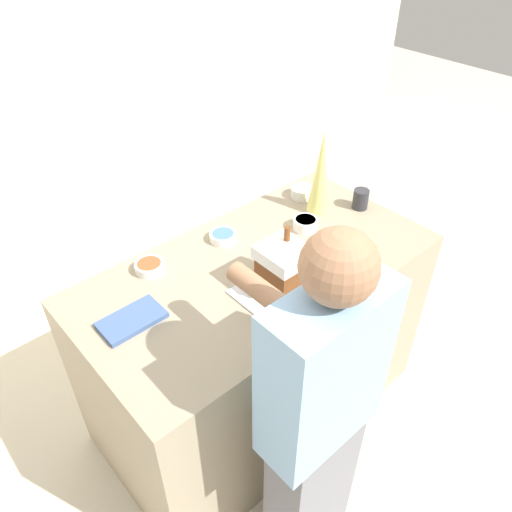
{
  "coord_description": "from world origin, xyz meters",
  "views": [
    {
      "loc": [
        -1.08,
        -1.2,
        2.27
      ],
      "look_at": [
        -0.01,
        0.0,
        1.01
      ],
      "focal_mm": 35.0,
      "sensor_mm": 36.0,
      "label": 1
    }
  ],
  "objects_px": {
    "mug": "(361,199)",
    "person": "(317,420)",
    "candy_bowl_far_right": "(305,223)",
    "candy_bowl_center_rear": "(302,192)",
    "cookbook": "(132,320)",
    "candy_bowl_far_left": "(223,236)",
    "gingerbread_house": "(283,267)",
    "baking_tray": "(282,288)",
    "decorative_tree": "(321,172)",
    "candy_bowl_near_tray_left": "(149,267)"
  },
  "relations": [
    {
      "from": "candy_bowl_far_right",
      "to": "candy_bowl_center_rear",
      "type": "relative_size",
      "value": 1.02
    },
    {
      "from": "candy_bowl_far_right",
      "to": "mug",
      "type": "relative_size",
      "value": 1.17
    },
    {
      "from": "baking_tray",
      "to": "decorative_tree",
      "type": "distance_m",
      "value": 0.63
    },
    {
      "from": "gingerbread_house",
      "to": "decorative_tree",
      "type": "height_order",
      "value": "decorative_tree"
    },
    {
      "from": "decorative_tree",
      "to": "person",
      "type": "bearing_deg",
      "value": -136.78
    },
    {
      "from": "candy_bowl_center_rear",
      "to": "mug",
      "type": "relative_size",
      "value": 1.15
    },
    {
      "from": "candy_bowl_center_rear",
      "to": "cookbook",
      "type": "relative_size",
      "value": 0.48
    },
    {
      "from": "baking_tray",
      "to": "candy_bowl_center_rear",
      "type": "relative_size",
      "value": 3.23
    },
    {
      "from": "candy_bowl_center_rear",
      "to": "mug",
      "type": "bearing_deg",
      "value": -61.93
    },
    {
      "from": "baking_tray",
      "to": "cookbook",
      "type": "height_order",
      "value": "cookbook"
    },
    {
      "from": "mug",
      "to": "person",
      "type": "bearing_deg",
      "value": -147.05
    },
    {
      "from": "candy_bowl_center_rear",
      "to": "gingerbread_house",
      "type": "bearing_deg",
      "value": -142.03
    },
    {
      "from": "candy_bowl_far_right",
      "to": "candy_bowl_center_rear",
      "type": "height_order",
      "value": "same"
    },
    {
      "from": "candy_bowl_center_rear",
      "to": "candy_bowl_far_right",
      "type": "bearing_deg",
      "value": -132.64
    },
    {
      "from": "candy_bowl_far_right",
      "to": "baking_tray",
      "type": "bearing_deg",
      "value": -148.05
    },
    {
      "from": "candy_bowl_far_right",
      "to": "cookbook",
      "type": "xyz_separation_m",
      "value": [
        -0.91,
        0.01,
        -0.02
      ]
    },
    {
      "from": "candy_bowl_near_tray_left",
      "to": "candy_bowl_far_left",
      "type": "bearing_deg",
      "value": -5.5
    },
    {
      "from": "baking_tray",
      "to": "candy_bowl_far_left",
      "type": "height_order",
      "value": "candy_bowl_far_left"
    },
    {
      "from": "decorative_tree",
      "to": "mug",
      "type": "xyz_separation_m",
      "value": [
        0.17,
        -0.12,
        -0.16
      ]
    },
    {
      "from": "candy_bowl_far_left",
      "to": "cookbook",
      "type": "xyz_separation_m",
      "value": [
        -0.57,
        -0.17,
        -0.01
      ]
    },
    {
      "from": "decorative_tree",
      "to": "candy_bowl_center_rear",
      "type": "height_order",
      "value": "decorative_tree"
    },
    {
      "from": "gingerbread_house",
      "to": "mug",
      "type": "height_order",
      "value": "gingerbread_house"
    },
    {
      "from": "baking_tray",
      "to": "candy_bowl_far_right",
      "type": "relative_size",
      "value": 3.17
    },
    {
      "from": "baking_tray",
      "to": "mug",
      "type": "relative_size",
      "value": 3.72
    },
    {
      "from": "baking_tray",
      "to": "person",
      "type": "distance_m",
      "value": 0.54
    },
    {
      "from": "candy_bowl_center_rear",
      "to": "mug",
      "type": "distance_m",
      "value": 0.29
    },
    {
      "from": "baking_tray",
      "to": "cookbook",
      "type": "distance_m",
      "value": 0.59
    },
    {
      "from": "cookbook",
      "to": "person",
      "type": "distance_m",
      "value": 0.75
    },
    {
      "from": "candy_bowl_far_left",
      "to": "mug",
      "type": "relative_size",
      "value": 1.23
    },
    {
      "from": "candy_bowl_near_tray_left",
      "to": "person",
      "type": "relative_size",
      "value": 0.08
    },
    {
      "from": "gingerbread_house",
      "to": "cookbook",
      "type": "xyz_separation_m",
      "value": [
        -0.54,
        0.24,
        -0.1
      ]
    },
    {
      "from": "baking_tray",
      "to": "candy_bowl_far_left",
      "type": "bearing_deg",
      "value": 85.92
    },
    {
      "from": "candy_bowl_far_right",
      "to": "candy_bowl_near_tray_left",
      "type": "xyz_separation_m",
      "value": [
        -0.7,
        0.22,
        -0.01
      ]
    },
    {
      "from": "baking_tray",
      "to": "gingerbread_house",
      "type": "relative_size",
      "value": 1.42
    },
    {
      "from": "decorative_tree",
      "to": "candy_bowl_center_rear",
      "type": "bearing_deg",
      "value": 76.6
    },
    {
      "from": "candy_bowl_far_right",
      "to": "candy_bowl_far_left",
      "type": "xyz_separation_m",
      "value": [
        -0.34,
        0.18,
        -0.01
      ]
    },
    {
      "from": "mug",
      "to": "candy_bowl_center_rear",
      "type": "bearing_deg",
      "value": 118.07
    },
    {
      "from": "candy_bowl_far_right",
      "to": "cookbook",
      "type": "bearing_deg",
      "value": 179.44
    },
    {
      "from": "mug",
      "to": "baking_tray",
      "type": "bearing_deg",
      "value": -165.85
    },
    {
      "from": "cookbook",
      "to": "person",
      "type": "height_order",
      "value": "person"
    },
    {
      "from": "candy_bowl_center_rear",
      "to": "person",
      "type": "xyz_separation_m",
      "value": [
        -0.82,
        -0.88,
        -0.15
      ]
    },
    {
      "from": "candy_bowl_far_right",
      "to": "cookbook",
      "type": "relative_size",
      "value": 0.49
    },
    {
      "from": "candy_bowl_far_left",
      "to": "person",
      "type": "bearing_deg",
      "value": -108.95
    },
    {
      "from": "mug",
      "to": "candy_bowl_near_tray_left",
      "type": "bearing_deg",
      "value": 165.23
    },
    {
      "from": "person",
      "to": "mug",
      "type": "bearing_deg",
      "value": 32.95
    },
    {
      "from": "gingerbread_house",
      "to": "person",
      "type": "distance_m",
      "value": 0.57
    },
    {
      "from": "candy_bowl_far_left",
      "to": "baking_tray",
      "type": "bearing_deg",
      "value": -94.08
    },
    {
      "from": "candy_bowl_far_left",
      "to": "cookbook",
      "type": "bearing_deg",
      "value": -163.1
    },
    {
      "from": "candy_bowl_near_tray_left",
      "to": "mug",
      "type": "xyz_separation_m",
      "value": [
        1.02,
        -0.27,
        0.03
      ]
    },
    {
      "from": "gingerbread_house",
      "to": "baking_tray",
      "type": "bearing_deg",
      "value": -145.79
    }
  ]
}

